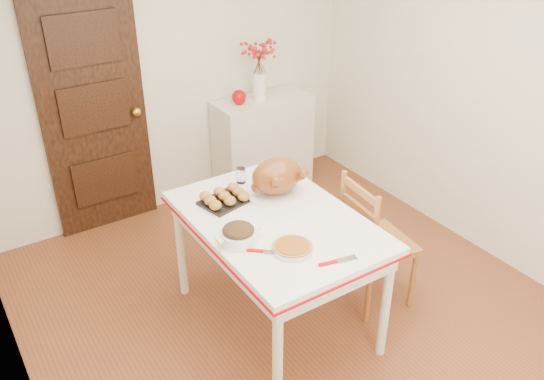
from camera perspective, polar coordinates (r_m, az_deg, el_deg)
floor at (r=4.13m, az=3.06°, el=-12.65°), size 3.50×4.00×0.00m
wall_back at (r=5.05m, az=-10.21°, el=11.53°), size 3.50×0.00×2.50m
wall_right at (r=4.61m, az=21.62°, el=8.16°), size 0.00×4.00×2.50m
door_back at (r=4.88m, az=-17.39°, el=7.25°), size 0.85×0.06×2.06m
sideboard at (r=5.50m, az=-0.92°, el=4.64°), size 0.92×0.41×0.92m
kitchen_table at (r=3.84m, az=0.41°, el=-8.19°), size 0.97×1.42×0.85m
chair_oak at (r=4.05m, az=10.59°, el=-5.05°), size 0.49×0.49×1.01m
berry_vase at (r=5.22m, az=-1.30°, el=11.73°), size 0.27×0.27×0.52m
apple at (r=5.18m, az=-3.32°, el=9.28°), size 0.13×0.13×0.13m
turkey_platter at (r=3.78m, az=0.48°, el=1.25°), size 0.45×0.38×0.26m
pumpkin_pie at (r=3.29m, az=2.06°, el=-5.72°), size 0.31×0.31×0.05m
stuffing_dish at (r=3.35m, az=-3.38°, el=-4.42°), size 0.31×0.26×0.11m
rolls_tray at (r=3.75m, az=-4.78°, el=-0.74°), size 0.34×0.30×0.08m
pie_server at (r=3.23m, az=6.61°, el=-7.07°), size 0.24×0.12×0.01m
carving_knife at (r=3.28m, az=-0.23°, el=-6.23°), size 0.24×0.22×0.01m
drinking_glass at (r=3.97m, az=-3.13°, el=1.47°), size 0.07×0.07×0.11m
shaker_pair at (r=4.13m, az=0.46°, el=2.49°), size 0.09×0.04×0.09m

